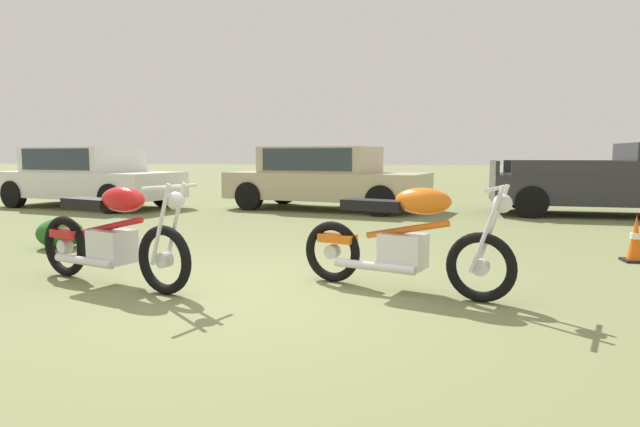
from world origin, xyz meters
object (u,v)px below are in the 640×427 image
car_white (87,174)px  pickup_truck_charcoal (633,179)px  traffic_cone (635,240)px  motorcycle_red (112,235)px  car_beige (324,175)px  shrub_low (60,233)px  motorcycle_orange (404,239)px

car_white → pickup_truck_charcoal: 12.11m
traffic_cone → motorcycle_red: bearing=-160.8°
car_beige → pickup_truck_charcoal: 6.43m
pickup_truck_charcoal → motorcycle_red: bearing=-131.6°
motorcycle_red → pickup_truck_charcoal: 10.21m
car_white → shrub_low: car_white is taller
car_beige → traffic_cone: 7.07m
motorcycle_orange → car_beige: car_beige is taller
motorcycle_red → car_beige: bearing=104.0°
motorcycle_red → shrub_low: bearing=156.5°
car_white → shrub_low: size_ratio=7.86×
motorcycle_orange → car_white: bearing=159.2°
motorcycle_red → pickup_truck_charcoal: size_ratio=0.38×
motorcycle_orange → shrub_low: (-4.59, 1.71, -0.29)m
shrub_low → traffic_cone: bearing=0.6°
motorcycle_orange → pickup_truck_charcoal: bearing=77.9°
car_white → pickup_truck_charcoal: size_ratio=0.94×
motorcycle_red → car_beige: car_beige is taller
motorcycle_red → traffic_cone: bearing=41.5°
car_beige → traffic_cone: bearing=-35.6°
car_beige → traffic_cone: car_beige is taller
motorcycle_orange → car_white: car_white is taller
pickup_truck_charcoal → shrub_low: 10.60m
car_beige → motorcycle_orange: bearing=-61.4°
traffic_cone → pickup_truck_charcoal: bearing=68.5°
car_white → pickup_truck_charcoal: bearing=14.7°
pickup_truck_charcoal → traffic_cone: size_ratio=9.11×
shrub_low → car_white: bearing=118.1°
pickup_truck_charcoal → traffic_cone: (-1.97, -5.02, -0.49)m
car_beige → pickup_truck_charcoal: (6.41, -0.46, -0.05)m
traffic_cone → car_white: bearing=152.8°
motorcycle_red → traffic_cone: 5.84m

